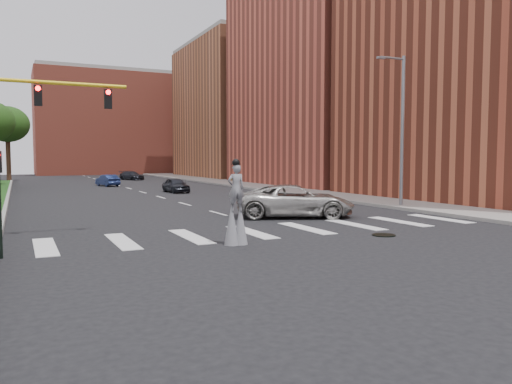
# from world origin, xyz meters

# --- Properties ---
(ground_plane) EXTENTS (160.00, 160.00, 0.00)m
(ground_plane) POSITION_xyz_m (0.00, 0.00, 0.00)
(ground_plane) COLOR black
(ground_plane) RESTS_ON ground
(median_curb) EXTENTS (0.20, 60.00, 0.28)m
(median_curb) POSITION_xyz_m (-10.45, 20.00, 0.14)
(median_curb) COLOR gray
(median_curb) RESTS_ON ground
(sidewalk_right) EXTENTS (5.00, 90.00, 0.18)m
(sidewalk_right) POSITION_xyz_m (12.50, 25.00, 0.09)
(sidewalk_right) COLOR gray
(sidewalk_right) RESTS_ON ground
(manhole) EXTENTS (0.90, 0.90, 0.04)m
(manhole) POSITION_xyz_m (3.00, -2.00, 0.02)
(manhole) COLOR black
(manhole) RESTS_ON ground
(building_near) EXTENTS (16.00, 20.00, 22.00)m
(building_near) POSITION_xyz_m (22.00, 8.00, 11.00)
(building_near) COLOR #973E29
(building_near) RESTS_ON ground
(building_mid) EXTENTS (16.00, 22.00, 24.00)m
(building_mid) POSITION_xyz_m (22.00, 30.00, 12.00)
(building_mid) COLOR #BE503B
(building_mid) RESTS_ON ground
(building_far) EXTENTS (16.00, 22.00, 20.00)m
(building_far) POSITION_xyz_m (22.00, 54.00, 10.00)
(building_far) COLOR #B36542
(building_far) RESTS_ON ground
(building_backdrop) EXTENTS (26.00, 14.00, 18.00)m
(building_backdrop) POSITION_xyz_m (6.00, 78.00, 9.00)
(building_backdrop) COLOR #BE503B
(building_backdrop) RESTS_ON ground
(streetlight) EXTENTS (2.05, 0.20, 9.00)m
(streetlight) POSITION_xyz_m (10.90, 6.00, 4.90)
(streetlight) COLOR slate
(streetlight) RESTS_ON ground
(traffic_signal) EXTENTS (5.30, 0.23, 6.20)m
(traffic_signal) POSITION_xyz_m (-9.78, 3.00, 4.15)
(traffic_signal) COLOR black
(traffic_signal) RESTS_ON ground
(stilt_performer) EXTENTS (0.84, 0.54, 2.98)m
(stilt_performer) POSITION_xyz_m (-2.98, -1.37, 1.16)
(stilt_performer) COLOR #342114
(stilt_performer) RESTS_ON ground
(suv_crossing) EXTENTS (6.54, 4.91, 1.65)m
(suv_crossing) POSITION_xyz_m (2.89, 4.68, 0.83)
(suv_crossing) COLOR #A8A59E
(suv_crossing) RESTS_ON ground
(car_near) EXTENTS (1.73, 3.80, 1.27)m
(car_near) POSITION_xyz_m (2.53, 24.53, 0.63)
(car_near) COLOR black
(car_near) RESTS_ON ground
(car_mid) EXTENTS (2.12, 3.87, 1.21)m
(car_mid) POSITION_xyz_m (-1.24, 36.82, 0.60)
(car_mid) COLOR navy
(car_mid) RESTS_ON ground
(car_far) EXTENTS (3.15, 4.35, 1.17)m
(car_far) POSITION_xyz_m (4.01, 50.06, 0.58)
(car_far) COLOR black
(car_far) RESTS_ON ground
(tree_7) EXTENTS (5.30, 5.30, 9.43)m
(tree_7) POSITION_xyz_m (-10.74, 53.02, 7.12)
(tree_7) COLOR #342114
(tree_7) RESTS_ON ground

